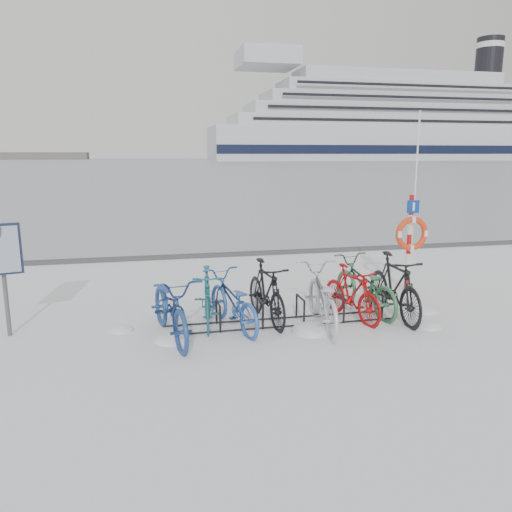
{
  "coord_description": "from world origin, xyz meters",
  "views": [
    {
      "loc": [
        -2.18,
        -7.95,
        2.89
      ],
      "look_at": [
        -0.3,
        0.6,
        1.09
      ],
      "focal_mm": 35.0,
      "sensor_mm": 36.0,
      "label": 1
    }
  ],
  "objects_px": {
    "bike_rack": "(280,313)",
    "lifebuoy_station": "(411,234)",
    "cruise_ferry": "(393,127)",
    "info_board": "(1,256)"
  },
  "relations": [
    {
      "from": "bike_rack",
      "to": "lifebuoy_station",
      "type": "bearing_deg",
      "value": 22.93
    },
    {
      "from": "cruise_ferry",
      "to": "lifebuoy_station",
      "type": "bearing_deg",
      "value": -117.14
    },
    {
      "from": "bike_rack",
      "to": "cruise_ferry",
      "type": "distance_m",
      "value": 216.78
    },
    {
      "from": "lifebuoy_station",
      "to": "cruise_ferry",
      "type": "height_order",
      "value": "cruise_ferry"
    },
    {
      "from": "bike_rack",
      "to": "lifebuoy_station",
      "type": "height_order",
      "value": "lifebuoy_station"
    },
    {
      "from": "lifebuoy_station",
      "to": "cruise_ferry",
      "type": "distance_m",
      "value": 214.07
    },
    {
      "from": "bike_rack",
      "to": "cruise_ferry",
      "type": "height_order",
      "value": "cruise_ferry"
    },
    {
      "from": "info_board",
      "to": "cruise_ferry",
      "type": "relative_size",
      "value": 0.01
    },
    {
      "from": "cruise_ferry",
      "to": "bike_rack",
      "type": "bearing_deg",
      "value": -117.72
    },
    {
      "from": "bike_rack",
      "to": "lifebuoy_station",
      "type": "xyz_separation_m",
      "value": [
        3.17,
        1.34,
        1.08
      ]
    }
  ]
}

